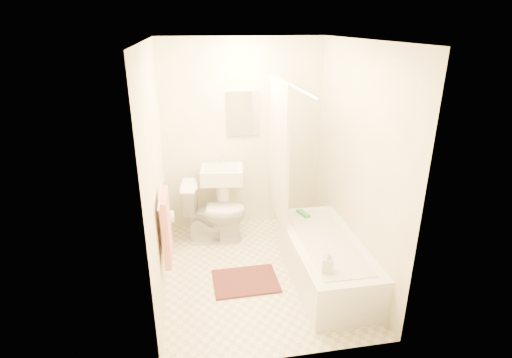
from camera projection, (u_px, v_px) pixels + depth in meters
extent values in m
plane|color=beige|center=(260.00, 272.00, 4.35)|extent=(2.40, 2.40, 0.00)
plane|color=white|center=(261.00, 40.00, 3.47)|extent=(2.40, 2.40, 0.00)
cube|color=beige|center=(243.00, 137.00, 5.01)|extent=(2.00, 0.02, 2.40)
cube|color=beige|center=(156.00, 176.00, 3.75)|extent=(0.02, 2.40, 2.40)
cube|color=beige|center=(356.00, 163.00, 4.08)|extent=(0.02, 2.40, 2.40)
cube|color=white|center=(243.00, 114.00, 4.89)|extent=(0.40, 0.03, 0.55)
cylinder|color=silver|center=(290.00, 84.00, 3.76)|extent=(0.03, 1.70, 0.03)
cube|color=silver|center=(279.00, 151.00, 4.41)|extent=(0.04, 0.80, 1.55)
cylinder|color=silver|center=(160.00, 196.00, 3.57)|extent=(0.02, 0.60, 0.02)
cube|color=#CC7266|center=(166.00, 227.00, 3.69)|extent=(0.06, 0.45, 0.66)
cylinder|color=white|center=(168.00, 217.00, 4.06)|extent=(0.11, 0.12, 0.12)
imported|color=white|center=(214.00, 212.00, 4.88)|extent=(0.82, 0.51, 0.76)
cube|color=#522E23|center=(246.00, 281.00, 4.19)|extent=(0.68, 0.51, 0.02)
imported|color=white|center=(328.00, 262.00, 3.56)|extent=(0.13, 0.13, 0.21)
cube|color=green|center=(303.00, 214.00, 4.64)|extent=(0.13, 0.21, 0.04)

